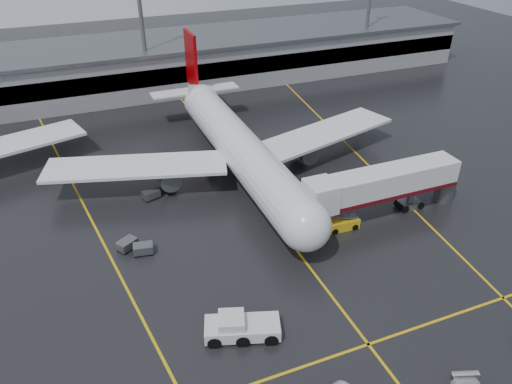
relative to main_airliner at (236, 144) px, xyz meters
name	(u,v)px	position (x,y,z in m)	size (l,w,h in m)	color
ground	(265,209)	(0.00, -9.70, -4.21)	(220.00, 220.00, 0.00)	black
apron_line_centre	(265,209)	(0.00, -9.70, -4.20)	(0.25, 90.00, 0.02)	gold
apron_line_stop	(368,344)	(0.00, -31.70, -4.20)	(60.00, 0.25, 0.02)	gold
apron_line_left	(82,201)	(-20.00, 0.30, -4.20)	(0.25, 70.00, 0.02)	gold
apron_line_right	(352,149)	(18.00, 0.30, -4.20)	(0.25, 70.00, 0.02)	gold
terminal	(168,62)	(0.00, 38.23, 0.11)	(122.00, 19.00, 8.60)	gray
light_mast_mid	(141,15)	(-5.00, 32.30, 10.27)	(3.00, 1.20, 25.45)	#595B60
main_airliner	(236,144)	(0.00, 0.00, 0.00)	(48.80, 45.60, 14.10)	silver
jet_bridge	(384,186)	(11.87, -15.70, -0.28)	(19.90, 3.40, 6.05)	silver
pushback_tractor	(240,327)	(-9.52, -26.75, -3.31)	(6.80, 4.42, 2.26)	silver
belt_loader	(342,224)	(6.43, -16.40, -3.62)	(3.80, 1.88, 2.37)	gold
baggage_cart_a	(143,248)	(-14.96, -12.60, -3.58)	(2.18, 1.61, 1.12)	#595B60
baggage_cart_b	(127,244)	(-16.38, -11.22, -3.58)	(2.39, 2.16, 1.12)	#595B60
baggage_cart_c	(151,194)	(-12.00, -2.20, -3.58)	(2.32, 1.90, 1.12)	#595B60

